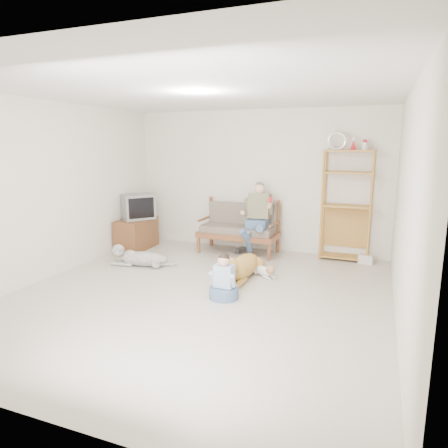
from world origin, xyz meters
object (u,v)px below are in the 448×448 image
at_px(loveseat, 239,227).
at_px(golden_retriever, 241,267).
at_px(tv_stand, 136,234).
at_px(etagere, 346,205).

height_order(loveseat, golden_retriever, loveseat).
bearing_deg(tv_stand, loveseat, 12.79).
bearing_deg(golden_retriever, etagere, 51.73).
height_order(tv_stand, golden_retriever, tv_stand).
height_order(etagere, golden_retriever, etagere).
bearing_deg(golden_retriever, tv_stand, 159.97).
relative_size(etagere, tv_stand, 2.49).
height_order(etagere, tv_stand, etagere).
bearing_deg(tv_stand, etagere, 8.46).
distance_m(loveseat, etagere, 2.01).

